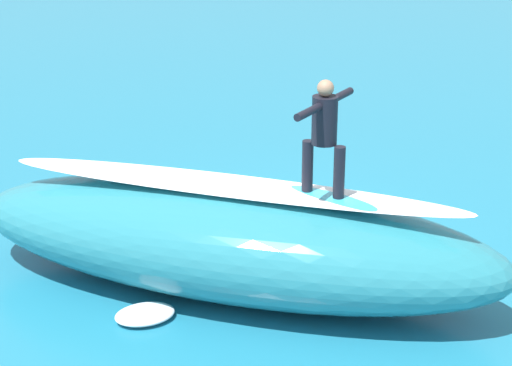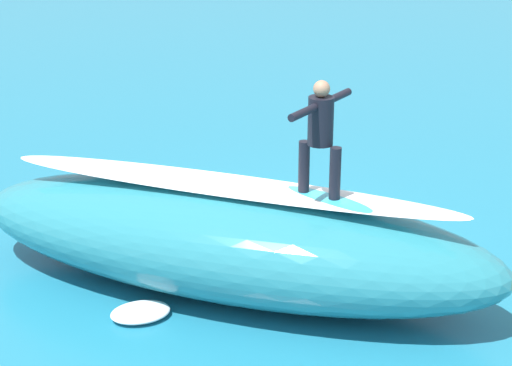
{
  "view_description": "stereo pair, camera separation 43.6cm",
  "coord_description": "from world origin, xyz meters",
  "px_view_note": "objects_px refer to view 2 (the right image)",
  "views": [
    {
      "loc": [
        -1.05,
        13.17,
        6.06
      ],
      "look_at": [
        0.21,
        0.75,
        1.25
      ],
      "focal_mm": 61.72,
      "sensor_mm": 36.0,
      "label": 1
    },
    {
      "loc": [
        -1.48,
        13.12,
        6.06
      ],
      "look_at": [
        0.21,
        0.75,
        1.25
      ],
      "focal_mm": 61.72,
      "sensor_mm": 36.0,
      "label": 2
    }
  ],
  "objects_px": {
    "surfboard_paddling": "(207,217)",
    "surfer_paddling": "(201,207)",
    "surfer_riding": "(320,130)",
    "surfboard_riding": "(319,198)"
  },
  "relations": [
    {
      "from": "surfboard_riding",
      "to": "surfer_paddling",
      "type": "xyz_separation_m",
      "value": [
        2.2,
        -2.83,
        -1.43
      ]
    },
    {
      "from": "surfer_riding",
      "to": "surfer_paddling",
      "type": "distance_m",
      "value": 4.3
    },
    {
      "from": "surfboard_riding",
      "to": "surfboard_paddling",
      "type": "bearing_deg",
      "value": -27.37
    },
    {
      "from": "surfboard_paddling",
      "to": "surfer_paddling",
      "type": "relative_size",
      "value": 1.22
    },
    {
      "from": "surfer_riding",
      "to": "surfboard_paddling",
      "type": "bearing_deg",
      "value": -27.37
    },
    {
      "from": "surfboard_paddling",
      "to": "surfer_paddling",
      "type": "xyz_separation_m",
      "value": [
        0.12,
        -0.05,
        0.16
      ]
    },
    {
      "from": "surfer_riding",
      "to": "surfboard_paddling",
      "type": "xyz_separation_m",
      "value": [
        2.08,
        -2.78,
        -2.55
      ]
    },
    {
      "from": "surfer_riding",
      "to": "surfboard_riding",
      "type": "bearing_deg",
      "value": 0.0
    },
    {
      "from": "surfboard_riding",
      "to": "surfboard_paddling",
      "type": "distance_m",
      "value": 3.82
    },
    {
      "from": "surfboard_riding",
      "to": "surfer_riding",
      "type": "distance_m",
      "value": 0.96
    }
  ]
}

